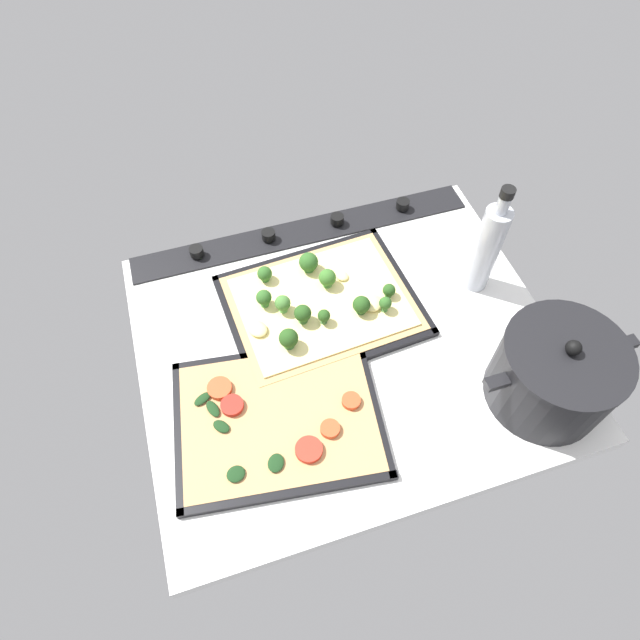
% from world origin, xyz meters
% --- Properties ---
extents(ground_plane, '(0.74, 0.64, 0.03)m').
position_xyz_m(ground_plane, '(0.00, 0.00, -0.01)').
color(ground_plane, white).
extents(stove_control_panel, '(0.72, 0.07, 0.03)m').
position_xyz_m(stove_control_panel, '(-0.00, -0.28, 0.01)').
color(stove_control_panel, black).
rests_on(stove_control_panel, ground_plane).
extents(baking_tray_front, '(0.37, 0.30, 0.01)m').
position_xyz_m(baking_tray_front, '(0.02, -0.09, 0.00)').
color(baking_tray_front, black).
rests_on(baking_tray_front, ground_plane).
extents(broccoli_pizza, '(0.34, 0.28, 0.06)m').
position_xyz_m(broccoli_pizza, '(0.03, -0.09, 0.02)').
color(broccoli_pizza, tan).
rests_on(broccoli_pizza, baking_tray_front).
extents(baking_tray_back, '(0.37, 0.31, 0.01)m').
position_xyz_m(baking_tray_back, '(0.16, 0.11, 0.00)').
color(baking_tray_back, black).
rests_on(baking_tray_back, ground_plane).
extents(veggie_pizza_back, '(0.34, 0.28, 0.02)m').
position_xyz_m(veggie_pizza_back, '(0.16, 0.11, 0.01)').
color(veggie_pizza_back, tan).
rests_on(veggie_pizza_back, baking_tray_back).
extents(cooking_pot, '(0.26, 0.20, 0.16)m').
position_xyz_m(cooking_pot, '(-0.28, 0.20, 0.07)').
color(cooking_pot, black).
rests_on(cooking_pot, ground_plane).
extents(oil_bottle, '(0.05, 0.05, 0.24)m').
position_xyz_m(oil_bottle, '(-0.28, -0.05, 0.10)').
color(oil_bottle, '#B7BCC6').
rests_on(oil_bottle, ground_plane).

